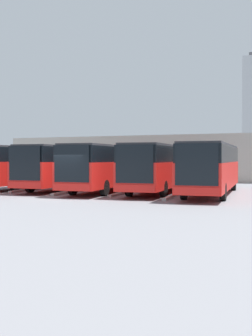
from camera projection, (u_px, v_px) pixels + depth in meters
name	position (u px, v px, depth m)	size (l,w,h in m)	color
ground_plane	(66.00, 198.00, 24.24)	(600.00, 600.00, 0.00)	gray
bus_0	(212.00, 167.00, 26.61)	(3.53, 12.71, 3.17)	red
curb_divider_0	(176.00, 195.00, 25.67)	(0.24, 6.43, 0.15)	#B2B2AD
bus_1	(161.00, 166.00, 28.67)	(3.53, 12.71, 3.17)	red
curb_divider_1	(126.00, 192.00, 27.73)	(0.24, 6.43, 0.15)	#B2B2AD
bus_2	(110.00, 166.00, 29.59)	(3.53, 12.71, 3.17)	red
curb_divider_2	(75.00, 191.00, 28.65)	(0.24, 6.43, 0.15)	#B2B2AD
bus_3	(70.00, 165.00, 31.47)	(3.53, 12.71, 3.17)	red
curb_divider_3	(35.00, 189.00, 30.53)	(0.24, 6.43, 0.15)	#B2B2AD
bus_4	(31.00, 165.00, 32.99)	(3.53, 12.71, 3.17)	red
station_building	(185.00, 158.00, 47.25)	(37.33, 15.76, 4.61)	#A8A399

